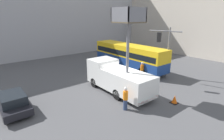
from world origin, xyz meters
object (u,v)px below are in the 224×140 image
object	(u,v)px
traffic_light_pole	(165,45)
road_worker_directing	(142,70)
road_worker_near_truck	(125,98)
parked_car_curbside	(13,102)
utility_truck	(118,76)
city_bus	(129,55)
traffic_cone_near_truck	(175,100)

from	to	relation	value
traffic_light_pole	road_worker_directing	size ratio (longest dim) A/B	3.09
road_worker_near_truck	parked_car_curbside	distance (m)	8.32
traffic_light_pole	road_worker_directing	world-z (taller)	traffic_light_pole
road_worker_directing	parked_car_curbside	bearing A→B (deg)	-69.98
utility_truck	road_worker_near_truck	xyz separation A→B (m)	(-1.69, -2.87, -0.62)
city_bus	parked_car_curbside	distance (m)	14.82
city_bus	traffic_cone_near_truck	world-z (taller)	city_bus
parked_car_curbside	road_worker_near_truck	bearing A→B (deg)	-37.28
utility_truck	traffic_light_pole	world-z (taller)	utility_truck
city_bus	road_worker_near_truck	distance (m)	11.18
utility_truck	parked_car_curbside	distance (m)	8.63
traffic_light_pole	parked_car_curbside	distance (m)	14.98
road_worker_directing	traffic_cone_near_truck	xyz separation A→B (m)	(-2.62, -5.91, -0.60)
utility_truck	traffic_cone_near_truck	world-z (taller)	utility_truck
utility_truck	road_worker_directing	world-z (taller)	utility_truck
city_bus	road_worker_directing	xyz separation A→B (m)	(-1.43, -3.71, -0.96)
road_worker_near_truck	utility_truck	bearing A→B (deg)	132.53
road_worker_directing	parked_car_curbside	size ratio (longest dim) A/B	0.43
traffic_light_pole	road_worker_near_truck	size ratio (longest dim) A/B	3.06
utility_truck	traffic_cone_near_truck	distance (m)	5.24
traffic_light_pole	traffic_cone_near_truck	distance (m)	6.65
road_worker_near_truck	road_worker_directing	distance (m)	7.68
road_worker_near_truck	traffic_cone_near_truck	xyz separation A→B (m)	(3.83, -1.75, -0.61)
road_worker_near_truck	traffic_cone_near_truck	bearing A→B (deg)	48.50
city_bus	traffic_light_pole	size ratio (longest dim) A/B	2.01
utility_truck	city_bus	world-z (taller)	utility_truck
utility_truck	traffic_cone_near_truck	size ratio (longest dim) A/B	11.24
utility_truck	parked_car_curbside	world-z (taller)	utility_truck
road_worker_near_truck	road_worker_directing	xyz separation A→B (m)	(6.46, 4.16, -0.01)
road_worker_directing	traffic_cone_near_truck	world-z (taller)	road_worker_directing
traffic_cone_near_truck	parked_car_curbside	size ratio (longest dim) A/B	0.16
traffic_light_pole	traffic_cone_near_truck	xyz separation A→B (m)	(-3.94, -4.03, -3.52)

